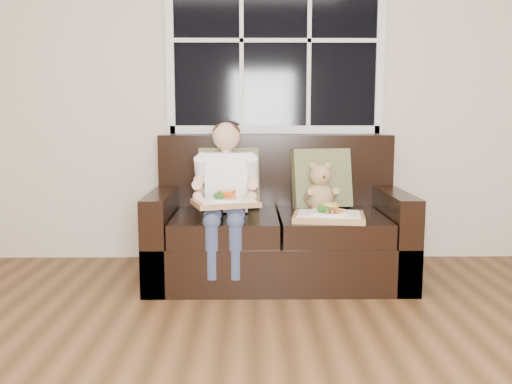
{
  "coord_description": "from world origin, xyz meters",
  "views": [
    {
      "loc": [
        0.06,
        -1.64,
        1.1
      ],
      "look_at": [
        0.09,
        1.85,
        0.61
      ],
      "focal_mm": 38.0,
      "sensor_mm": 36.0,
      "label": 1
    }
  ],
  "objects_px": {
    "tray_left": "(225,201)",
    "child": "(226,183)",
    "loveseat": "(277,231)",
    "teddy_bear": "(320,191)",
    "tray_right": "(329,215)"
  },
  "relations": [
    {
      "from": "loveseat",
      "to": "tray_left",
      "type": "distance_m",
      "value": 0.54
    },
    {
      "from": "child",
      "to": "tray_right",
      "type": "height_order",
      "value": "child"
    },
    {
      "from": "tray_left",
      "to": "tray_right",
      "type": "relative_size",
      "value": 0.94
    },
    {
      "from": "loveseat",
      "to": "teddy_bear",
      "type": "height_order",
      "value": "loveseat"
    },
    {
      "from": "loveseat",
      "to": "child",
      "type": "bearing_deg",
      "value": -160.48
    },
    {
      "from": "loveseat",
      "to": "child",
      "type": "relative_size",
      "value": 1.82
    },
    {
      "from": "teddy_bear",
      "to": "tray_right",
      "type": "height_order",
      "value": "teddy_bear"
    },
    {
      "from": "child",
      "to": "teddy_bear",
      "type": "relative_size",
      "value": 2.7
    },
    {
      "from": "teddy_bear",
      "to": "tray_right",
      "type": "bearing_deg",
      "value": -97.55
    },
    {
      "from": "teddy_bear",
      "to": "tray_left",
      "type": "bearing_deg",
      "value": -160.45
    },
    {
      "from": "child",
      "to": "teddy_bear",
      "type": "xyz_separation_m",
      "value": [
        0.64,
        0.15,
        -0.07
      ]
    },
    {
      "from": "loveseat",
      "to": "teddy_bear",
      "type": "distance_m",
      "value": 0.4
    },
    {
      "from": "tray_left",
      "to": "child",
      "type": "bearing_deg",
      "value": 73.39
    },
    {
      "from": "teddy_bear",
      "to": "tray_right",
      "type": "xyz_separation_m",
      "value": [
        0.01,
        -0.34,
        -0.11
      ]
    },
    {
      "from": "teddy_bear",
      "to": "tray_left",
      "type": "relative_size",
      "value": 0.76
    }
  ]
}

